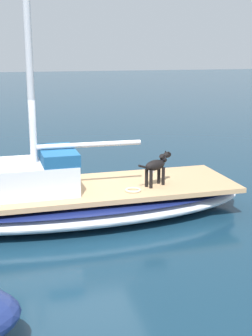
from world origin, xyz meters
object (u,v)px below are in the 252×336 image
Objects in this scene: sailboat_main at (80,202)px; dog_black at (157,166)px; coiled_rope at (133,190)px; deck_winch at (151,168)px.

dog_black is (-0.26, -1.60, 0.75)m from sailboat_main.
coiled_rope is (-0.54, -1.01, 0.35)m from sailboat_main.
coiled_rope is (-0.27, 0.59, -0.40)m from dog_black.
dog_black is 0.76m from coiled_rope.
dog_black is 4.15× the size of deck_winch.
dog_black is at bearing -64.89° from coiled_rope.
deck_winch is 1.53m from coiled_rope.
sailboat_main is 22.54× the size of coiled_rope.
sailboat_main is at bearing 80.71° from dog_black.
deck_winch reaches higher than coiled_rope.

